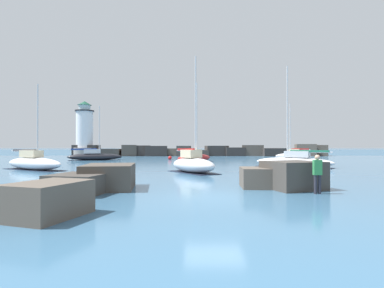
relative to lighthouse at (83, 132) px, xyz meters
name	(u,v)px	position (x,y,z in m)	size (l,w,h in m)	color
ground_plane	(213,197)	(24.64, -53.12, -5.15)	(600.00, 600.00, 0.00)	#3D6B8E
open_sea_beyond	(193,151)	(24.64, 60.30, -5.15)	(400.00, 116.00, 0.01)	#2D5B7F
breakwater_jetty	(205,151)	(26.96, 0.12, -4.10)	(56.23, 6.66, 2.59)	#383330
lighthouse	(83,132)	(0.00, 0.00, 0.00)	(4.80, 4.80, 12.08)	gray
foreground_rocks	(183,179)	(23.35, -51.63, -4.57)	(13.14, 9.06, 1.39)	#4C443D
sailboat_moored_0	(193,157)	(24.03, -26.13, -4.48)	(5.77, 7.06, 10.74)	maroon
sailboat_moored_1	(93,156)	(8.91, -20.43, -4.53)	(8.12, 4.07, 8.30)	black
sailboat_moored_2	(292,156)	(39.64, -18.71, -4.51)	(5.60, 4.76, 8.90)	white
sailboat_moored_3	(292,161)	(34.10, -35.27, -4.53)	(7.52, 6.13, 10.45)	silver
sailboat_moored_4	(191,164)	(23.75, -41.52, -4.44)	(4.60, 5.60, 9.38)	silver
sailboat_moored_5	(32,163)	(9.30, -38.69, -4.49)	(7.41, 5.42, 7.73)	white
mooring_buoy_orange_near	(169,158)	(20.20, -18.43, -4.86)	(0.58, 0.58, 0.78)	red
person_on_rocks	(316,172)	(29.35, -52.36, -4.16)	(0.36, 0.23, 1.76)	#282833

